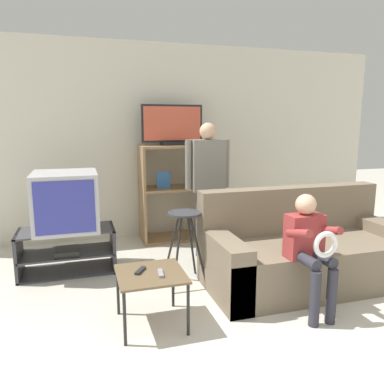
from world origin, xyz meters
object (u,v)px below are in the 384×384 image
Objects in this scene: snack_table at (151,278)px; person_standing_adult at (207,177)px; remote_control_black at (140,271)px; television_flat at (172,126)px; couch at (304,253)px; folding_stool at (185,228)px; remote_control_white at (161,273)px; tv_stand at (67,251)px; person_seated_child at (310,244)px; television_main at (66,201)px; media_shelf at (174,192)px.

person_standing_adult reaches higher than snack_table.
remote_control_black is at bearing 149.67° from snack_table.
couch is (0.89, -1.74, -1.21)m from television_flat.
folding_stool is 5.03× the size of remote_control_white.
couch is at bearing -23.07° from tv_stand.
couch is 1.26× the size of person_standing_adult.
person_seated_child is (1.28, -0.18, 0.21)m from snack_table.
television_main is 0.33× the size of couch.
folding_stool is at bearing 55.31° from snack_table.
snack_table is (-0.71, -2.10, -0.26)m from media_shelf.
media_shelf reaches higher than tv_stand.
person_seated_child is (0.57, -2.27, -0.05)m from media_shelf.
television_flat reaches higher than remote_control_black.
television_flat is 0.81× the size of person_seated_child.
television_main is 1.26× the size of snack_table.
tv_stand is at bearing -149.49° from television_flat.
person_seated_child is (1.21, -0.12, 0.16)m from remote_control_white.
television_main is 1.28m from folding_stool.
television_flat reaches higher than folding_stool.
couch reaches higher than tv_stand.
folding_stool reaches higher than remote_control_black.
folding_stool is at bearing 81.30° from remote_control_black.
television_flat reaches higher than media_shelf.
remote_control_black is at bearing -65.25° from tv_stand.
television_main is at bearing 149.18° from folding_stool.
person_seated_child is at bearing -75.97° from media_shelf.
snack_table is (0.65, -1.29, 0.15)m from tv_stand.
media_shelf is 0.81× the size of person_standing_adult.
tv_stand is 0.77× the size of media_shelf.
remote_control_black is 1.38m from person_seated_child.
remote_control_white is at bearing -121.42° from person_standing_adult.
television_flat is 1.56× the size of snack_table.
tv_stand is 6.78× the size of remote_control_black.
television_flat reaches higher than television_main.
television_main reaches higher than snack_table.
person_seated_child is at bearing -7.81° from snack_table.
folding_stool is at bearing -100.03° from media_shelf.
person_seated_child reaches higher than snack_table.
tv_stand is 1.22× the size of television_flat.
television_flat is at bearing 71.59° from snack_table.
couch is at bearing 59.65° from person_seated_child.
remote_control_black reaches higher than snack_table.
television_flat reaches higher than couch.
media_shelf is at bearing 101.01° from remote_control_black.
tv_stand is at bearing -149.47° from media_shelf.
remote_control_white is at bearing -39.60° from snack_table.
tv_stand is at bearing 156.93° from couch.
snack_table is at bearing -64.21° from television_main.
snack_table is 0.10m from remote_control_white.
person_seated_child is (0.58, -2.26, -0.92)m from television_flat.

